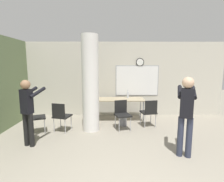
% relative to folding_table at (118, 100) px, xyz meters
% --- Properties ---
extents(wall_back, '(8.00, 0.15, 2.80)m').
position_rel_folding_table_xyz_m(wall_back, '(0.04, 0.65, 0.69)').
color(wall_back, beige).
rests_on(wall_back, ground_plane).
extents(support_pillar, '(0.49, 0.49, 2.80)m').
position_rel_folding_table_xyz_m(support_pillar, '(-0.87, -0.98, 0.69)').
color(support_pillar, white).
rests_on(support_pillar, ground_plane).
extents(folding_table, '(1.79, 0.73, 0.76)m').
position_rel_folding_table_xyz_m(folding_table, '(0.00, 0.00, 0.00)').
color(folding_table, tan).
rests_on(folding_table, ground_plane).
extents(bottle_on_table, '(0.08, 0.08, 0.30)m').
position_rel_folding_table_xyz_m(bottle_on_table, '(0.34, 0.15, 0.16)').
color(bottle_on_table, silver).
rests_on(bottle_on_table, folding_table).
extents(waste_bin, '(0.25, 0.25, 0.36)m').
position_rel_folding_table_xyz_m(waste_bin, '(0.12, -0.58, -0.54)').
color(waste_bin, gray).
rests_on(waste_bin, ground_plane).
extents(chair_near_pillar, '(0.54, 0.54, 0.87)m').
position_rel_folding_table_xyz_m(chair_near_pillar, '(-1.72, -1.13, -0.20)').
color(chair_near_pillar, black).
rests_on(chair_near_pillar, ground_plane).
extents(chair_table_right, '(0.52, 0.52, 0.87)m').
position_rel_folding_table_xyz_m(chair_table_right, '(0.94, -0.72, -0.20)').
color(chair_table_right, black).
rests_on(chair_table_right, ground_plane).
extents(chair_by_left_wall, '(0.58, 0.58, 0.87)m').
position_rel_folding_table_xyz_m(chair_by_left_wall, '(-2.46, -1.19, -0.20)').
color(chair_by_left_wall, black).
rests_on(chair_by_left_wall, ground_plane).
extents(chair_table_front, '(0.54, 0.54, 0.87)m').
position_rel_folding_table_xyz_m(chair_table_front, '(0.07, -0.90, -0.20)').
color(chair_table_front, black).
rests_on(chair_table_front, ground_plane).
extents(person_watching_back, '(0.50, 0.64, 1.60)m').
position_rel_folding_table_xyz_m(person_watching_back, '(-2.24, -2.00, 0.23)').
color(person_watching_back, black).
rests_on(person_watching_back, ground_plane).
extents(person_playing_side, '(0.53, 0.71, 1.70)m').
position_rel_folding_table_xyz_m(person_playing_side, '(1.29, -2.53, 0.29)').
color(person_playing_side, '#2D3347').
rests_on(person_playing_side, ground_plane).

